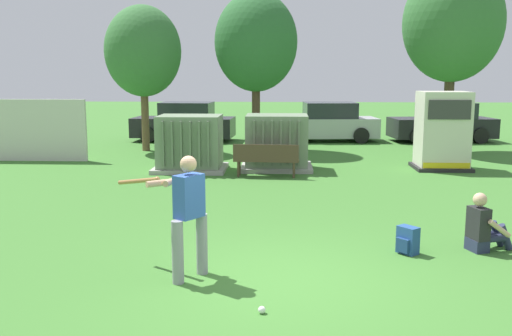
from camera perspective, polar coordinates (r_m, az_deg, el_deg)
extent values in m
plane|color=#3D752D|center=(7.96, 2.58, -11.40)|extent=(96.00, 96.00, 0.00)
cube|color=beige|center=(20.02, -23.24, 3.53)|extent=(4.80, 0.12, 2.00)
cube|color=#9E9B93|center=(16.79, -6.60, -0.03)|extent=(2.10, 1.70, 0.12)
cube|color=gray|center=(16.67, -6.66, 2.72)|extent=(1.80, 1.40, 1.50)
cube|color=#63755B|center=(16.05, -9.34, 2.39)|extent=(0.06, 0.12, 1.27)
cube|color=#63755B|center=(16.00, -8.44, 2.39)|extent=(0.06, 0.12, 1.27)
cube|color=#63755B|center=(15.95, -7.54, 2.39)|extent=(0.06, 0.12, 1.27)
cube|color=#63755B|center=(15.91, -6.64, 2.39)|extent=(0.06, 0.12, 1.27)
cube|color=#63755B|center=(15.87, -5.73, 2.39)|extent=(0.06, 0.12, 1.27)
cube|color=#63755B|center=(15.83, -4.82, 2.39)|extent=(0.06, 0.12, 1.27)
cube|color=#9E9B93|center=(16.91, 2.08, 0.10)|extent=(2.10, 1.70, 0.12)
cube|color=gray|center=(16.80, 2.10, 2.83)|extent=(1.80, 1.40, 1.50)
cube|color=#63755B|center=(16.06, -0.20, 2.52)|extent=(0.06, 0.12, 1.27)
cube|color=#63755B|center=(16.05, 0.71, 2.52)|extent=(0.06, 0.12, 1.27)
cube|color=#63755B|center=(16.05, 1.62, 2.51)|extent=(0.06, 0.12, 1.27)
cube|color=#63755B|center=(16.04, 2.53, 2.51)|extent=(0.06, 0.12, 1.27)
cube|color=#63755B|center=(16.05, 3.44, 2.50)|extent=(0.06, 0.12, 1.27)
cube|color=#63755B|center=(16.05, 4.35, 2.49)|extent=(0.06, 0.12, 1.27)
cube|color=#262626|center=(17.81, 18.08, 0.08)|extent=(1.60, 1.40, 0.10)
cube|color=beige|center=(17.67, 18.27, 3.76)|extent=(1.40, 1.20, 2.20)
cube|color=#383838|center=(17.03, 18.94, 5.57)|extent=(1.19, 0.04, 0.55)
cube|color=yellow|center=(17.20, 18.65, 0.23)|extent=(1.33, 0.04, 0.16)
cube|color=#4C3828|center=(15.62, 1.04, 0.77)|extent=(1.82, 0.52, 0.05)
cube|color=#4C3828|center=(15.41, 0.99, 1.56)|extent=(1.80, 0.16, 0.44)
cylinder|color=#4C3828|center=(15.89, -1.66, 0.04)|extent=(0.06, 0.06, 0.42)
cylinder|color=#4C3828|center=(15.75, 3.86, -0.06)|extent=(0.06, 0.06, 0.42)
cylinder|color=#4C3828|center=(15.61, -1.80, -0.13)|extent=(0.06, 0.06, 0.42)
cylinder|color=#4C3828|center=(15.47, 3.82, -0.23)|extent=(0.06, 0.06, 0.42)
cylinder|color=gray|center=(7.84, -7.90, -8.41)|extent=(0.16, 0.16, 0.88)
cylinder|color=gray|center=(8.17, -5.47, -7.62)|extent=(0.16, 0.16, 0.88)
cube|color=#3359B2|center=(7.81, -6.76, -2.83)|extent=(0.43, 0.47, 0.60)
sphere|color=tan|center=(7.73, -6.83, 0.39)|extent=(0.23, 0.23, 0.23)
cylinder|color=tan|center=(7.98, -9.16, -1.45)|extent=(0.49, 0.39, 0.09)
cylinder|color=tan|center=(8.10, -8.24, -1.26)|extent=(0.23, 0.55, 0.09)
cylinder|color=#A5723F|center=(8.55, -11.83, -1.29)|extent=(0.73, 0.54, 0.21)
sphere|color=#A5723F|center=(8.23, -9.92, -1.14)|extent=(0.08, 0.08, 0.08)
sphere|color=white|center=(6.99, 0.59, -14.10)|extent=(0.09, 0.09, 0.09)
cube|color=#282D4C|center=(9.90, 21.37, -7.22)|extent=(0.33, 0.40, 0.20)
cube|color=#262628|center=(9.81, 21.49, -5.20)|extent=(0.32, 0.41, 0.52)
sphere|color=#DBAD89|center=(9.72, 21.64, -2.98)|extent=(0.22, 0.22, 0.22)
cylinder|color=#282D4C|center=(10.08, 22.10, -6.26)|extent=(0.47, 0.26, 0.13)
cylinder|color=#282D4C|center=(10.21, 23.11, -6.10)|extent=(0.32, 0.20, 0.46)
cylinder|color=#282D4C|center=(9.93, 22.80, -6.55)|extent=(0.47, 0.26, 0.13)
cylinder|color=#282D4C|center=(10.06, 23.82, -6.37)|extent=(0.32, 0.20, 0.46)
cylinder|color=#DBAD89|center=(10.12, 21.70, -5.02)|extent=(0.42, 0.20, 0.32)
cylinder|color=#DBAD89|center=(9.78, 23.32, -5.63)|extent=(0.42, 0.20, 0.32)
cube|color=#264C8C|center=(9.39, 15.05, -7.02)|extent=(0.36, 0.37, 0.44)
cube|color=navy|center=(9.31, 14.55, -7.56)|extent=(0.19, 0.21, 0.22)
cylinder|color=brown|center=(21.19, -11.09, 4.73)|extent=(0.27, 0.27, 2.23)
ellipsoid|color=#387038|center=(21.13, -11.32, 11.48)|extent=(2.74, 2.74, 3.25)
cylinder|color=#4C3828|center=(20.84, 0.00, 5.10)|extent=(0.30, 0.30, 2.42)
ellipsoid|color=#2D6633|center=(20.80, 0.00, 12.57)|extent=(2.98, 2.98, 3.54)
cylinder|color=#4C3828|center=(21.55, 18.76, 5.26)|extent=(0.35, 0.35, 2.81)
ellipsoid|color=#387038|center=(21.57, 19.22, 13.64)|extent=(3.46, 3.46, 4.11)
cube|color=black|center=(24.07, -7.31, 4.12)|extent=(4.29, 1.94, 0.80)
cube|color=#262B33|center=(23.97, -6.99, 5.83)|extent=(2.19, 1.68, 0.64)
cylinder|color=black|center=(23.61, -10.84, 3.29)|extent=(0.65, 0.26, 0.64)
cylinder|color=black|center=(25.23, -9.74, 3.72)|extent=(0.65, 0.26, 0.64)
cylinder|color=black|center=(23.00, -4.61, 3.26)|extent=(0.65, 0.26, 0.64)
cylinder|color=black|center=(24.66, -3.89, 3.70)|extent=(0.65, 0.26, 0.64)
cube|color=#B2B2B7|center=(23.93, 7.06, 4.09)|extent=(4.34, 2.07, 0.80)
cube|color=#262B33|center=(23.90, 7.45, 5.81)|extent=(2.23, 1.74, 0.64)
cylinder|color=black|center=(22.94, 4.19, 3.25)|extent=(0.66, 0.28, 0.64)
cylinder|color=black|center=(24.61, 3.72, 3.69)|extent=(0.66, 0.28, 0.64)
cylinder|color=black|center=(23.39, 10.55, 3.24)|extent=(0.66, 0.28, 0.64)
cylinder|color=black|center=(25.03, 9.67, 3.67)|extent=(0.66, 0.28, 0.64)
cube|color=black|center=(24.87, 18.17, 3.89)|extent=(4.37, 2.17, 0.80)
cube|color=#262B33|center=(24.87, 18.58, 5.54)|extent=(2.26, 1.79, 0.64)
cylinder|color=black|center=(23.64, 15.98, 3.09)|extent=(0.66, 0.29, 0.64)
cylinder|color=black|center=(25.23, 14.67, 3.54)|extent=(0.66, 0.29, 0.64)
cylinder|color=black|center=(24.64, 21.69, 3.04)|extent=(0.66, 0.29, 0.64)
cylinder|color=black|center=(26.18, 20.09, 3.48)|extent=(0.66, 0.29, 0.64)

